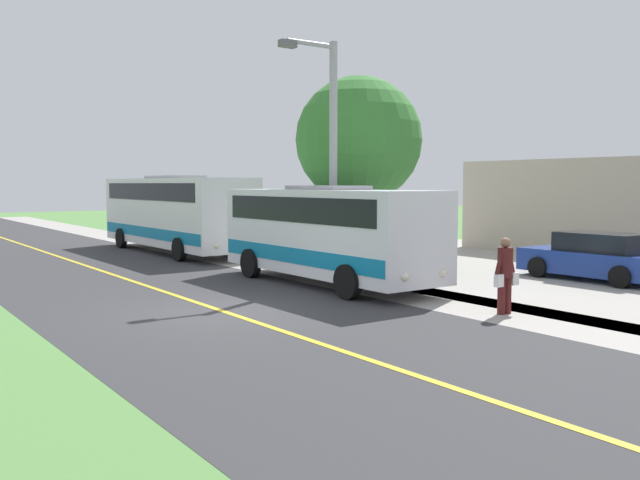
# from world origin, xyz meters

# --- Properties ---
(ground_plane) EXTENTS (120.00, 120.00, 0.00)m
(ground_plane) POSITION_xyz_m (0.00, 0.00, 0.00)
(ground_plane) COLOR #548442
(road_surface) EXTENTS (8.00, 100.00, 0.01)m
(road_surface) POSITION_xyz_m (0.00, 0.00, 0.00)
(road_surface) COLOR #333335
(road_surface) RESTS_ON ground
(sidewalk) EXTENTS (2.40, 100.00, 0.01)m
(sidewalk) POSITION_xyz_m (-5.20, 0.00, 0.00)
(sidewalk) COLOR #9E9991
(sidewalk) RESTS_ON ground
(road_centre_line) EXTENTS (0.16, 100.00, 0.00)m
(road_centre_line) POSITION_xyz_m (0.00, 0.00, 0.01)
(road_centre_line) COLOR gold
(road_centre_line) RESTS_ON ground
(shuttle_bus_front) EXTENTS (2.57, 8.09, 2.86)m
(shuttle_bus_front) POSITION_xyz_m (-4.46, -2.02, 1.58)
(shuttle_bus_front) COLOR white
(shuttle_bus_front) RESTS_ON ground
(transit_bus_rear) EXTENTS (2.73, 10.51, 3.26)m
(transit_bus_rear) POSITION_xyz_m (-4.54, -13.14, 1.78)
(transit_bus_rear) COLOR white
(transit_bus_rear) RESTS_ON ground
(pedestrian_with_bags) EXTENTS (0.72, 0.34, 1.72)m
(pedestrian_with_bags) POSITION_xyz_m (-5.02, 3.97, 0.93)
(pedestrian_with_bags) COLOR #4C1919
(pedestrian_with_bags) RESTS_ON ground
(street_light_pole) EXTENTS (1.97, 0.24, 7.07)m
(street_light_pole) POSITION_xyz_m (-4.86, -2.47, 3.93)
(street_light_pole) COLOR #9E9EA3
(street_light_pole) RESTS_ON ground
(parked_car_near) EXTENTS (2.05, 4.42, 1.45)m
(parked_car_near) POSITION_xyz_m (-11.56, 2.05, 0.69)
(parked_car_near) COLOR navy
(parked_car_near) RESTS_ON ground
(tree_curbside) EXTENTS (4.28, 4.28, 6.53)m
(tree_curbside) POSITION_xyz_m (-7.40, -4.28, 4.38)
(tree_curbside) COLOR brown
(tree_curbside) RESTS_ON ground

